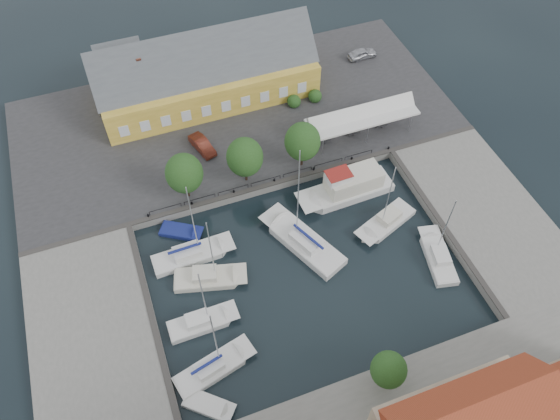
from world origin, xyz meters
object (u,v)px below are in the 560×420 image
trawler (348,188)px  west_boat_d (213,369)px  warehouse (201,75)px  east_boat_b (386,222)px  east_boat_c (438,258)px  launch_sw (208,406)px  center_sailboat (304,243)px  west_boat_a (192,256)px  west_boat_c (202,323)px  tent_canopy (362,117)px  launch_nw (181,232)px  car_silver (362,53)px  car_red (202,145)px  west_boat_b (209,279)px

trawler → west_boat_d: (-20.88, -15.19, -0.75)m
warehouse → east_boat_b: warehouse is taller
east_boat_c → launch_sw: (-27.41, -6.54, -0.17)m
warehouse → center_sailboat: size_ratio=1.96×
west_boat_a → west_boat_c: 8.12m
warehouse → east_boat_c: size_ratio=2.94×
warehouse → west_boat_d: 38.34m
tent_canopy → west_boat_c: 31.78m
trawler → launch_nw: trawler is taller
warehouse → car_silver: size_ratio=6.71×
launch_nw → car_red: bearing=62.2°
tent_canopy → west_boat_d: west_boat_d is taller
west_boat_c → west_boat_d: 4.91m
car_silver → trawler: (-12.12, -21.71, -0.71)m
east_boat_c → west_boat_c: 25.85m
west_boat_a → tent_canopy: bearing=22.2°
west_boat_a → launch_nw: (-0.32, 3.58, -0.18)m
launch_sw → launch_nw: 19.76m
west_boat_a → center_sailboat: bearing=-12.8°
car_silver → east_boat_b: size_ratio=0.40×
west_boat_c → west_boat_b: bearing=66.4°
tent_canopy → car_silver: bearing=63.5°
west_boat_a → launch_sw: 16.26m
warehouse → west_boat_c: (-9.26, -32.00, -4.17)m
west_boat_c → west_boat_d: west_boat_d is taller
center_sailboat → west_boat_d: bearing=-142.3°
car_red → west_boat_b: size_ratio=0.42×
west_boat_a → west_boat_c: size_ratio=1.21×
west_boat_a → west_boat_b: size_ratio=1.12×
warehouse → launch_sw: warehouse is taller
warehouse → trawler: bearing=-62.4°
tent_canopy → trawler: trawler is taller
center_sailboat → west_boat_a: center_sailboat is taller
car_silver → launch_sw: size_ratio=0.90×
tent_canopy → west_boat_b: bearing=-150.5°
west_boat_c → launch_sw: size_ratio=2.07×
east_boat_c → west_boat_b: (-23.78, 6.10, 0.00)m
trawler → launch_sw: trawler is taller
center_sailboat → east_boat_c: size_ratio=1.50×
car_silver → west_boat_a: (-31.67, -23.95, -1.45)m
warehouse → car_silver: warehouse is taller
trawler → west_boat_b: size_ratio=1.12×
car_silver → west_boat_d: (-33.01, -36.90, -1.45)m
west_boat_a → east_boat_b: bearing=-8.8°
launch_sw → launch_nw: size_ratio=0.94×
tent_canopy → east_boat_c: bearing=-90.1°
car_red → west_boat_a: west_boat_a is taller
car_silver → east_boat_c: east_boat_c is taller
tent_canopy → car_silver: 15.60m
car_red → launch_nw: size_ratio=0.88×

